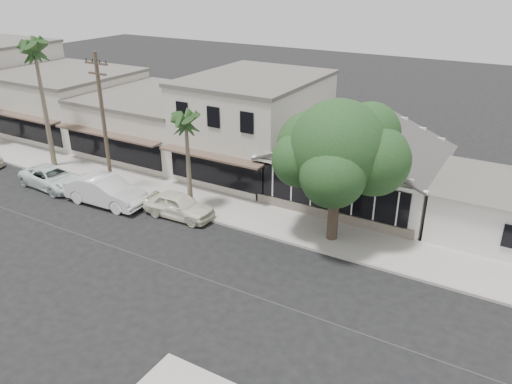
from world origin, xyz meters
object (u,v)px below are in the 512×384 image
Objects in this scene: car_0 at (179,205)px; car_2 at (53,178)px; utility_pole at (104,121)px; shade_tree at (338,150)px; car_1 at (106,191)px.

car_2 is (-10.00, -0.79, -0.06)m from car_0.
utility_pole is at bearing -65.38° from car_2.
shade_tree is (8.79, 2.12, 4.34)m from car_0.
shade_tree is (18.79, 2.91, 4.39)m from car_2.
car_0 is 10.03m from shade_tree.
car_0 is at bearing -81.21° from car_2.
utility_pole is 14.95m from shade_tree.
utility_pole is 1.67× the size of car_1.
car_0 is 5.08m from car_1.
shade_tree is at bearing 5.61° from utility_pole.
car_1 reaches higher than car_0.
car_0 is at bearing -166.43° from shade_tree.
car_0 is at bearing -82.85° from car_1.
shade_tree is at bearing -76.92° from car_2.
car_1 is at bearing 97.91° from car_0.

